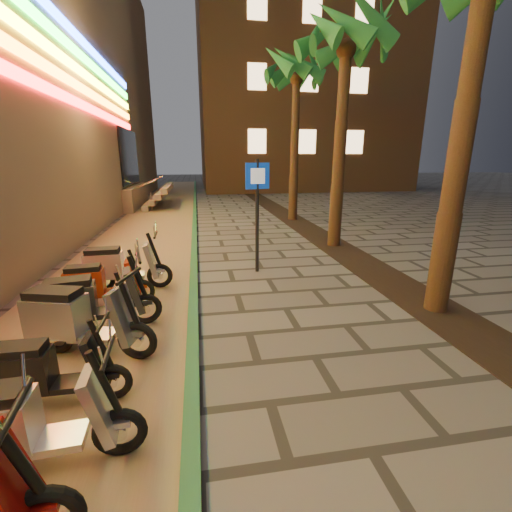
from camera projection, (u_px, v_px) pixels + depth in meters
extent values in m
plane|color=#474442|center=(270.00, 403.00, 3.98)|extent=(120.00, 120.00, 0.00)
cube|color=#8C7251|center=(149.00, 233.00, 13.03)|extent=(3.40, 60.00, 0.01)
cube|color=#246034|center=(194.00, 230.00, 13.29)|extent=(0.18, 60.00, 0.10)
cube|color=black|center=(362.00, 263.00, 9.29)|extent=(1.20, 40.00, 0.02)
cube|color=black|center=(130.00, 157.00, 19.55)|extent=(0.08, 5.00, 3.00)
cube|color=gray|center=(96.00, 197.00, 19.82)|extent=(5.00, 6.00, 1.20)
cube|color=#FF1414|center=(24.00, 77.00, 7.71)|extent=(0.06, 26.00, 0.28)
cube|color=orange|center=(20.00, 50.00, 7.56)|extent=(0.06, 26.00, 0.28)
cube|color=yellow|center=(15.00, 21.00, 7.40)|extent=(0.06, 26.00, 0.28)
cube|color=gray|center=(151.00, 203.00, 20.43)|extent=(0.35, 5.00, 0.30)
cube|color=gray|center=(156.00, 198.00, 20.40)|extent=(0.35, 5.00, 0.30)
cube|color=gray|center=(162.00, 193.00, 20.38)|extent=(0.35, 5.00, 0.30)
cube|color=gray|center=(168.00, 188.00, 20.35)|extent=(0.35, 5.00, 0.30)
cylinder|color=silver|center=(136.00, 188.00, 18.17)|extent=(2.09, 0.06, 0.81)
cylinder|color=silver|center=(147.00, 182.00, 21.96)|extent=(2.09, 0.06, 0.81)
cube|color=brown|center=(295.00, 51.00, 32.32)|extent=(18.00, 16.00, 25.00)
cube|color=#FFCE8C|center=(257.00, 141.00, 26.24)|extent=(1.40, 0.06, 1.80)
cube|color=#FFCE8C|center=(307.00, 142.00, 26.89)|extent=(1.40, 0.06, 1.80)
cube|color=#FFCE8C|center=(355.00, 142.00, 27.53)|extent=(1.40, 0.06, 1.80)
cube|color=#FFCE8C|center=(257.00, 77.00, 25.00)|extent=(1.40, 0.06, 1.80)
cube|color=#FFCE8C|center=(310.00, 79.00, 25.65)|extent=(1.40, 0.06, 1.80)
cube|color=#FFCE8C|center=(359.00, 81.00, 26.29)|extent=(1.40, 0.06, 1.80)
cube|color=#FFCE8C|center=(257.00, 5.00, 23.76)|extent=(1.40, 0.06, 1.80)
cube|color=#FFCE8C|center=(312.00, 9.00, 24.41)|extent=(1.40, 0.06, 1.80)
cube|color=#FFCE8C|center=(365.00, 13.00, 25.06)|extent=(1.40, 0.06, 1.80)
cylinder|color=#472D19|center=(458.00, 159.00, 5.70)|extent=(0.40, 0.40, 5.45)
cylinder|color=#472D19|center=(339.00, 155.00, 10.41)|extent=(0.40, 0.40, 5.70)
sphere|color=#472D19|center=(346.00, 49.00, 9.62)|extent=(0.56, 0.56, 0.56)
cone|color=#1B5720|center=(377.00, 33.00, 9.64)|extent=(0.60, 1.93, 1.52)
cone|color=#1B5720|center=(361.00, 39.00, 10.15)|extent=(1.70, 1.86, 1.52)
cone|color=#1B5720|center=(340.00, 41.00, 10.35)|extent=(2.00, 0.93, 1.52)
cone|color=#1B5720|center=(322.00, 39.00, 10.15)|extent=(1.97, 1.48, 1.52)
cone|color=#1B5720|center=(315.00, 33.00, 9.65)|extent=(1.22, 2.02, 1.52)
cone|color=#1B5720|center=(323.00, 25.00, 9.08)|extent=(1.22, 2.02, 1.52)
cone|color=#1B5720|center=(344.00, 19.00, 8.70)|extent=(1.97, 1.48, 1.52)
cone|color=#1B5720|center=(367.00, 19.00, 8.70)|extent=(2.00, 0.93, 1.52)
cone|color=#1B5720|center=(380.00, 25.00, 9.07)|extent=(1.70, 1.86, 1.52)
cylinder|color=#472D19|center=(294.00, 153.00, 15.11)|extent=(0.40, 0.40, 5.95)
sphere|color=#472D19|center=(297.00, 79.00, 14.29)|extent=(0.56, 0.56, 0.56)
cone|color=#1B5720|center=(317.00, 68.00, 14.31)|extent=(0.60, 1.93, 1.52)
cone|color=#1B5720|center=(308.00, 71.00, 14.82)|extent=(1.70, 1.86, 1.52)
cone|color=#1B5720|center=(295.00, 72.00, 15.02)|extent=(2.00, 0.93, 1.52)
cone|color=#1B5720|center=(282.00, 71.00, 14.82)|extent=(1.97, 1.48, 1.52)
cone|color=#1B5720|center=(276.00, 68.00, 14.32)|extent=(1.22, 2.02, 1.52)
cone|color=#1B5720|center=(279.00, 64.00, 13.75)|extent=(1.22, 2.02, 1.52)
cone|color=#1B5720|center=(292.00, 61.00, 13.37)|extent=(1.97, 1.48, 1.52)
cone|color=#1B5720|center=(307.00, 61.00, 13.37)|extent=(2.00, 0.93, 1.52)
cone|color=#1B5720|center=(317.00, 64.00, 13.74)|extent=(1.70, 1.86, 1.52)
cylinder|color=black|center=(257.00, 218.00, 8.26)|extent=(0.09, 0.09, 2.73)
cube|color=#0D37AA|center=(257.00, 176.00, 7.97)|extent=(0.59, 0.18, 0.60)
cube|color=white|center=(258.00, 176.00, 7.95)|extent=(0.34, 0.11, 0.35)
cube|color=maroon|center=(9.00, 485.00, 2.27)|extent=(0.34, 0.47, 0.77)
cylinder|color=black|center=(15.00, 456.00, 2.24)|extent=(0.31, 0.11, 0.81)
cylinder|color=black|center=(15.00, 409.00, 2.16)|extent=(0.13, 0.63, 0.05)
cube|color=maroon|center=(41.00, 505.00, 2.38)|extent=(0.26, 0.18, 0.07)
torus|color=black|center=(120.00, 432.00, 3.23)|extent=(0.51, 0.13, 0.51)
cylinder|color=silver|center=(120.00, 432.00, 3.23)|extent=(0.14, 0.11, 0.14)
cube|color=silver|center=(55.00, 439.00, 3.10)|extent=(0.56, 0.36, 0.08)
cube|color=silver|center=(100.00, 405.00, 3.11)|extent=(0.28, 0.41, 0.69)
cylinder|color=black|center=(106.00, 385.00, 3.07)|extent=(0.27, 0.08, 0.72)
cylinder|color=black|center=(107.00, 354.00, 2.99)|extent=(0.08, 0.57, 0.04)
cube|color=silver|center=(119.00, 422.00, 3.20)|extent=(0.22, 0.15, 0.06)
torus|color=black|center=(18.00, 391.00, 3.83)|extent=(0.46, 0.09, 0.46)
cylinder|color=silver|center=(18.00, 391.00, 3.83)|extent=(0.13, 0.09, 0.12)
torus|color=black|center=(112.00, 382.00, 3.99)|extent=(0.46, 0.09, 0.46)
cylinder|color=silver|center=(112.00, 382.00, 3.99)|extent=(0.13, 0.09, 0.12)
cube|color=black|center=(65.00, 384.00, 3.90)|extent=(0.49, 0.30, 0.07)
cube|color=black|center=(21.00, 371.00, 3.77)|extent=(0.62, 0.34, 0.45)
cube|color=black|center=(17.00, 350.00, 3.70)|extent=(0.55, 0.29, 0.11)
cube|color=black|center=(98.00, 360.00, 3.89)|extent=(0.24, 0.36, 0.63)
cylinder|color=black|center=(102.00, 346.00, 3.85)|extent=(0.24, 0.06, 0.66)
cylinder|color=black|center=(103.00, 322.00, 3.78)|extent=(0.04, 0.52, 0.04)
cube|color=black|center=(111.00, 374.00, 3.96)|extent=(0.20, 0.13, 0.05)
torus|color=black|center=(55.00, 335.00, 4.92)|extent=(0.59, 0.27, 0.58)
cylinder|color=silver|center=(55.00, 335.00, 4.92)|extent=(0.18, 0.15, 0.16)
torus|color=black|center=(137.00, 340.00, 4.78)|extent=(0.59, 0.27, 0.58)
cylinder|color=silver|center=(137.00, 340.00, 4.78)|extent=(0.18, 0.15, 0.16)
cube|color=gray|center=(94.00, 335.00, 4.84)|extent=(0.69, 0.53, 0.09)
cube|color=gray|center=(57.00, 315.00, 4.82)|extent=(0.87, 0.62, 0.56)
cube|color=black|center=(53.00, 294.00, 4.73)|extent=(0.76, 0.53, 0.13)
cube|color=gray|center=(124.00, 315.00, 4.70)|extent=(0.41, 0.51, 0.78)
cylinder|color=black|center=(128.00, 301.00, 4.63)|extent=(0.31, 0.16, 0.82)
cylinder|color=black|center=(129.00, 276.00, 4.52)|extent=(0.23, 0.63, 0.05)
cube|color=gray|center=(137.00, 332.00, 4.75)|extent=(0.28, 0.22, 0.07)
torus|color=black|center=(67.00, 320.00, 5.41)|extent=(0.56, 0.21, 0.55)
cylinder|color=silver|center=(67.00, 320.00, 5.41)|extent=(0.17, 0.13, 0.15)
torus|color=black|center=(146.00, 309.00, 5.82)|extent=(0.56, 0.21, 0.55)
cylinder|color=silver|center=(146.00, 309.00, 5.82)|extent=(0.17, 0.13, 0.15)
cube|color=#222527|center=(107.00, 312.00, 5.60)|extent=(0.64, 0.46, 0.08)
cube|color=#222527|center=(70.00, 301.00, 5.36)|extent=(0.80, 0.54, 0.53)
cube|color=black|center=(67.00, 283.00, 5.27)|extent=(0.71, 0.46, 0.13)
cube|color=#222527|center=(134.00, 290.00, 5.67)|extent=(0.36, 0.47, 0.75)
cylinder|color=black|center=(138.00, 278.00, 5.63)|extent=(0.30, 0.13, 0.78)
cylinder|color=black|center=(139.00, 258.00, 5.56)|extent=(0.16, 0.61, 0.05)
cube|color=#222527|center=(145.00, 302.00, 5.78)|extent=(0.26, 0.19, 0.06)
torus|color=black|center=(83.00, 297.00, 6.40)|extent=(0.50, 0.14, 0.49)
cylinder|color=silver|center=(83.00, 297.00, 6.40)|extent=(0.14, 0.11, 0.13)
torus|color=black|center=(142.00, 291.00, 6.66)|extent=(0.50, 0.14, 0.49)
cylinder|color=silver|center=(142.00, 291.00, 6.66)|extent=(0.14, 0.11, 0.13)
cube|color=maroon|center=(112.00, 292.00, 6.52)|extent=(0.55, 0.37, 0.08)
cube|color=maroon|center=(85.00, 283.00, 6.34)|extent=(0.69, 0.42, 0.47)
cube|color=black|center=(83.00, 269.00, 6.26)|extent=(0.61, 0.36, 0.11)
cube|color=maroon|center=(133.00, 276.00, 6.54)|extent=(0.29, 0.40, 0.67)
cylinder|color=black|center=(136.00, 267.00, 6.50)|extent=(0.26, 0.09, 0.70)
cylinder|color=black|center=(137.00, 251.00, 6.43)|extent=(0.09, 0.55, 0.04)
cube|color=maroon|center=(141.00, 286.00, 6.63)|extent=(0.22, 0.15, 0.06)
torus|color=black|center=(102.00, 279.00, 7.23)|extent=(0.56, 0.13, 0.55)
cylinder|color=silver|center=(102.00, 279.00, 7.23)|extent=(0.15, 0.11, 0.15)
torus|color=black|center=(160.00, 276.00, 7.47)|extent=(0.56, 0.13, 0.55)
cylinder|color=silver|center=(160.00, 276.00, 7.47)|extent=(0.15, 0.11, 0.15)
cube|color=silver|center=(131.00, 276.00, 7.34)|extent=(0.60, 0.38, 0.08)
cube|color=silver|center=(104.00, 265.00, 7.16)|extent=(0.76, 0.43, 0.53)
cube|color=black|center=(102.00, 251.00, 7.08)|extent=(0.67, 0.37, 0.13)
cube|color=silver|center=(151.00, 260.00, 7.34)|extent=(0.30, 0.44, 0.75)
cylinder|color=black|center=(154.00, 250.00, 7.30)|extent=(0.29, 0.09, 0.79)
cylinder|color=black|center=(155.00, 235.00, 7.21)|extent=(0.07, 0.62, 0.05)
cube|color=silver|center=(159.00, 270.00, 7.44)|extent=(0.24, 0.16, 0.06)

